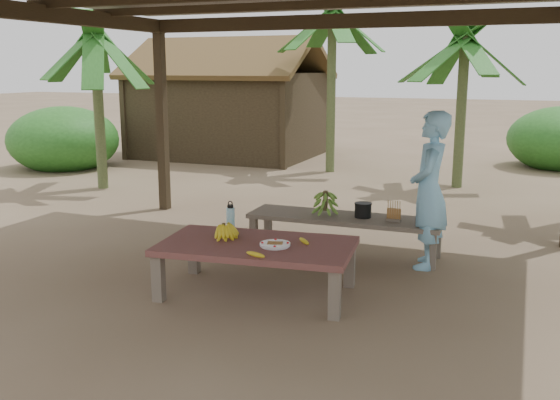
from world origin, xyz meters
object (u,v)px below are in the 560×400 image
at_px(ripe_banana_bunch, 224,230).
at_px(woman, 429,190).
at_px(bench, 344,221).
at_px(work_table, 257,250).
at_px(plate, 275,245).
at_px(cooking_pot, 363,210).
at_px(water_flask, 231,218).

relative_size(ripe_banana_bunch, woman, 0.16).
bearing_deg(woman, bench, -99.93).
relative_size(work_table, ripe_banana_bunch, 7.06).
distance_m(plate, cooking_pot, 1.68).
xyz_separation_m(ripe_banana_bunch, cooking_pot, (0.98, 1.54, -0.05)).
bearing_deg(woman, water_flask, -60.84).
bearing_deg(ripe_banana_bunch, work_table, -6.97).
bearing_deg(work_table, ripe_banana_bunch, 166.30).
bearing_deg(plate, ripe_banana_bunch, 170.98).
xyz_separation_m(bench, water_flask, (-0.83, -1.25, 0.24)).
bearing_deg(bench, ripe_banana_bunch, -118.46).
bearing_deg(water_flask, plate, -29.39).
xyz_separation_m(plate, water_flask, (-0.63, 0.35, 0.11)).
relative_size(ripe_banana_bunch, water_flask, 0.86).
bearing_deg(plate, bench, 82.77).
height_order(bench, woman, woman).
xyz_separation_m(bench, plate, (-0.20, -1.60, 0.12)).
relative_size(bench, cooking_pot, 11.79).
distance_m(work_table, plate, 0.22).
bearing_deg(plate, water_flask, 150.61).
distance_m(water_flask, woman, 2.13).
bearing_deg(work_table, water_flask, 137.30).
distance_m(bench, woman, 1.06).
relative_size(cooking_pot, woman, 0.11).
bearing_deg(cooking_pot, plate, -104.20).
xyz_separation_m(work_table, ripe_banana_bunch, (-0.37, 0.05, 0.15)).
height_order(work_table, plate, plate).
xyz_separation_m(water_flask, woman, (1.78, 1.14, 0.21)).
relative_size(bench, ripe_banana_bunch, 8.21).
relative_size(plate, woman, 0.17).
height_order(bench, water_flask, water_flask).
bearing_deg(cooking_pot, bench, -171.75).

